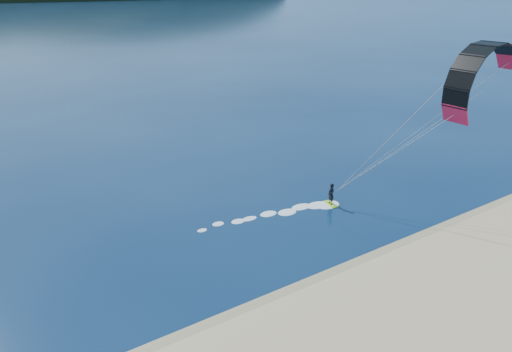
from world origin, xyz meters
The scene contains 2 objects.
wet_sand centered at (0.00, 4.50, 0.05)m, with size 220.00×2.50×0.10m.
kitesurfer_near centered at (19.10, 7.02, 8.33)m, with size 22.56×8.58×13.03m.
Camera 1 is at (-10.93, -11.17, 15.26)m, focal length 32.76 mm.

